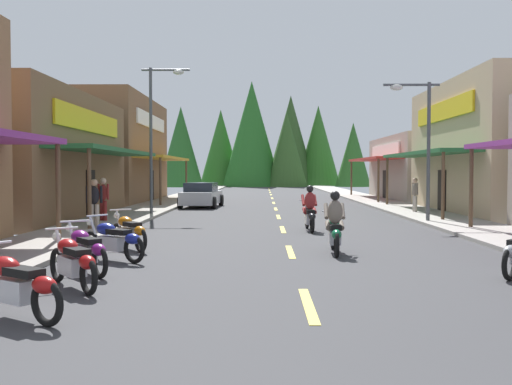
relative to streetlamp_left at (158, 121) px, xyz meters
The scene contains 22 objects.
ground 8.89m from the streetlamp_left, 45.18° to the left, with size 10.75×90.64×0.10m, color #38383A.
sidewalk_left 7.08m from the streetlamp_left, 103.27° to the left, with size 2.75×90.64×0.12m, color gray.
sidewalk_right 14.05m from the streetlamp_left, 24.22° to the left, with size 2.75×90.64×0.12m, color #9E9991.
centerline_dashes 11.14m from the streetlamp_left, 57.88° to the left, with size 0.16×66.18×0.01m.
storefront_left_middle 6.63m from the streetlamp_left, 166.05° to the right, with size 9.00×12.58×5.35m.
storefront_left_far 14.07m from the streetlamp_left, 118.68° to the left, with size 10.00×13.04×6.83m.
storefront_right_middle 16.94m from the streetlamp_left, ahead, with size 8.22×12.20×6.39m.
storefront_right_far 23.65m from the streetlamp_left, 41.83° to the left, with size 9.84×12.86×4.51m.
streetlamp_left is the anchor object (origin of this frame).
streetlamp_right 11.46m from the streetlamp_left, 18.27° to the right, with size 2.19×0.30×5.51m.
motorcycle_parked_left_0 19.01m from the streetlamp_left, 85.98° to the right, with size 1.83×1.27×1.04m.
motorcycle_parked_left_1 16.97m from the streetlamp_left, 85.03° to the right, with size 1.40×1.74×1.04m.
motorcycle_parked_left_2 15.46m from the streetlamp_left, 85.50° to the right, with size 1.43×1.72×1.04m.
motorcycle_parked_left_3 13.87m from the streetlamp_left, 84.36° to the right, with size 1.80×1.32×1.04m.
motorcycle_parked_left_4 12.05m from the streetlamp_left, 83.73° to the right, with size 1.35×1.78×1.04m.
rider_cruising_lead 14.18m from the streetlamp_left, 61.43° to the right, with size 0.60×2.14×1.57m.
rider_cruising_trailing 9.85m from the streetlamp_left, 45.87° to the right, with size 0.60×2.14×1.57m.
pedestrian_by_shop 7.11m from the streetlamp_left, 100.45° to the right, with size 0.56×0.32×1.78m.
pedestrian_browsing 5.24m from the streetlamp_left, 111.20° to the right, with size 0.51×0.40×1.79m.
pedestrian_waiting 12.53m from the streetlamp_left, ahead, with size 0.32×0.56×1.73m.
parked_car_curbside 7.61m from the streetlamp_left, 78.99° to the left, with size 2.29×4.41×1.40m.
treeline_backdrop 53.05m from the streetlamp_left, 84.20° to the left, with size 27.59×13.03×13.93m.
Camera 1 is at (-0.70, -1.80, 2.06)m, focal length 41.25 mm.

